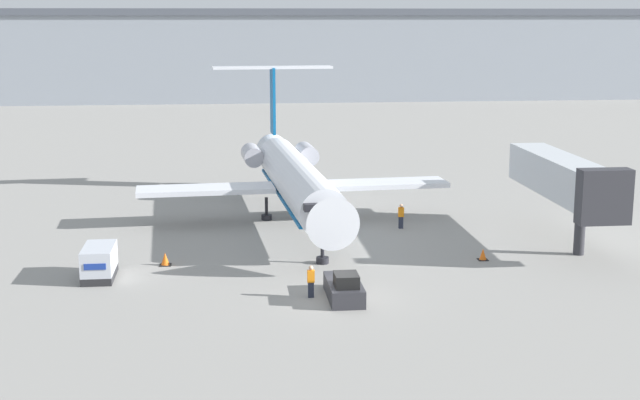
# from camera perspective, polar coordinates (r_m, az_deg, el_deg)

# --- Properties ---
(ground_plane) EXTENTS (600.00, 600.00, 0.00)m
(ground_plane) POSITION_cam_1_polar(r_m,az_deg,el_deg) (48.77, 1.41, -6.46)
(ground_plane) COLOR gray
(terminal_building) EXTENTS (180.00, 16.80, 16.47)m
(terminal_building) POSITION_cam_1_polar(r_m,az_deg,el_deg) (166.18, -4.13, 9.28)
(terminal_building) COLOR #8C939E
(terminal_building) RESTS_ON ground
(airplane_main) EXTENTS (23.56, 30.10, 10.86)m
(airplane_main) POSITION_cam_1_polar(r_m,az_deg,el_deg) (66.59, -1.62, 1.47)
(airplane_main) COLOR silver
(airplane_main) RESTS_ON ground
(pushback_tug) EXTENTS (1.81, 4.31, 1.66)m
(pushback_tug) POSITION_cam_1_polar(r_m,az_deg,el_deg) (48.94, 1.56, -5.65)
(pushback_tug) COLOR #2D2D33
(pushback_tug) RESTS_ON ground
(luggage_cart) EXTENTS (1.77, 3.54, 1.93)m
(luggage_cart) POSITION_cam_1_polar(r_m,az_deg,el_deg) (54.14, -13.95, -3.89)
(luggage_cart) COLOR #232326
(luggage_cart) RESTS_ON ground
(worker_near_tug) EXTENTS (0.40, 0.25, 1.81)m
(worker_near_tug) POSITION_cam_1_polar(r_m,az_deg,el_deg) (49.02, -0.59, -5.19)
(worker_near_tug) COLOR #232838
(worker_near_tug) RESTS_ON ground
(worker_by_wing) EXTENTS (0.40, 0.25, 1.82)m
(worker_by_wing) POSITION_cam_1_polar(r_m,az_deg,el_deg) (65.03, 5.21, -1.00)
(worker_by_wing) COLOR #232838
(worker_by_wing) RESTS_ON ground
(traffic_cone_left) EXTENTS (0.72, 0.72, 0.80)m
(traffic_cone_left) POSITION_cam_1_polar(r_m,az_deg,el_deg) (56.20, -9.88, -3.76)
(traffic_cone_left) COLOR black
(traffic_cone_left) RESTS_ON ground
(traffic_cone_right) EXTENTS (0.63, 0.63, 0.75)m
(traffic_cone_right) POSITION_cam_1_polar(r_m,az_deg,el_deg) (57.50, 10.39, -3.45)
(traffic_cone_right) COLOR black
(traffic_cone_right) RESTS_ON ground
(jet_bridge) EXTENTS (3.20, 14.70, 6.19)m
(jet_bridge) POSITION_cam_1_polar(r_m,az_deg,el_deg) (62.19, 15.37, 1.33)
(jet_bridge) COLOR #2D2D33
(jet_bridge) RESTS_ON ground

